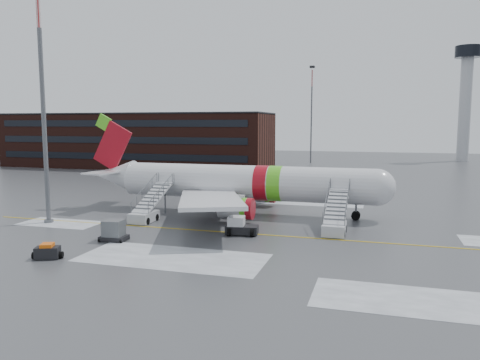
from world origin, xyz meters
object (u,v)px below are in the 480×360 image
(airstair_aft, at_px, (147,210))
(uld_container, at_px, (114,231))
(baggage_tractor, at_px, (48,252))
(airstair_fwd, at_px, (335,221))
(pushback_tug, at_px, (240,227))
(light_mast_near, at_px, (43,97))
(airliner, at_px, (237,183))

(airstair_aft, xyz_separation_m, uld_container, (1.18, -8.32, -0.23))
(airstair_aft, relative_size, baggage_tractor, 3.28)
(airstair_aft, bearing_deg, uld_container, -81.93)
(airstair_fwd, bearing_deg, uld_container, -155.09)
(pushback_tug, bearing_deg, light_mast_near, -178.45)
(uld_container, relative_size, light_mast_near, 0.10)
(baggage_tractor, bearing_deg, airstair_aft, 87.49)
(pushback_tug, relative_size, baggage_tractor, 1.30)
(pushback_tug, xyz_separation_m, uld_container, (-9.72, -5.21, 0.11))
(airstair_fwd, distance_m, airstair_aft, 19.10)
(airstair_aft, height_order, baggage_tractor, airstair_aft)
(pushback_tug, relative_size, uld_container, 1.32)
(airliner, distance_m, light_mast_near, 21.72)
(airliner, relative_size, pushback_tug, 11.46)
(airstair_fwd, relative_size, pushback_tug, 2.52)
(light_mast_near, bearing_deg, pushback_tug, 1.55)
(baggage_tractor, bearing_deg, airliner, 68.36)
(uld_container, distance_m, baggage_tractor, 6.42)
(airstair_fwd, bearing_deg, pushback_tug, -159.21)
(light_mast_near, bearing_deg, baggage_tractor, -51.71)
(airliner, xyz_separation_m, uld_container, (-6.52, -14.86, -2.58))
(airliner, distance_m, baggage_tractor, 22.78)
(pushback_tug, bearing_deg, airstair_fwd, 20.79)
(airstair_fwd, xyz_separation_m, pushback_tug, (-8.20, -3.11, -0.34))
(airliner, relative_size, light_mast_near, 1.45)
(airliner, xyz_separation_m, airstair_aft, (-7.70, -6.54, -2.35))
(airstair_fwd, height_order, airstair_aft, same)
(airstair_fwd, xyz_separation_m, uld_container, (-17.92, -8.32, -0.23))
(uld_container, xyz_separation_m, light_mast_near, (-10.35, 4.66, 11.72))
(airstair_aft, bearing_deg, pushback_tug, -15.93)
(airliner, xyz_separation_m, pushback_tug, (3.20, -9.65, -2.69))
(uld_container, height_order, light_mast_near, light_mast_near)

